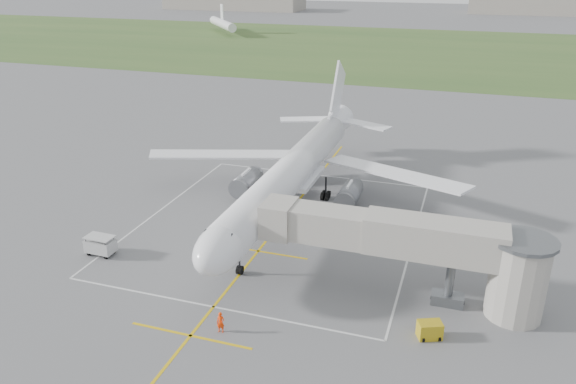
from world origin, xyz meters
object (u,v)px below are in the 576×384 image
(ramp_worker_nose, at_px, (221,322))
(ramp_worker_wing, at_px, (266,199))
(jet_bridge, at_px, (424,248))
(gpu_unit, at_px, (430,330))
(airliner, at_px, (292,172))
(baggage_cart, at_px, (100,245))

(ramp_worker_nose, bearing_deg, ramp_worker_wing, 93.99)
(jet_bridge, distance_m, gpu_unit, 6.61)
(airliner, xyz_separation_m, ramp_worker_nose, (1.98, -23.57, -3.55))
(ramp_worker_nose, bearing_deg, airliner, 86.53)
(baggage_cart, bearing_deg, airliner, 50.54)
(airliner, xyz_separation_m, baggage_cart, (-14.03, -16.08, -3.43))
(ramp_worker_wing, bearing_deg, gpu_unit, -173.24)
(airliner, relative_size, baggage_cart, 16.94)
(airliner, height_order, gpu_unit, airliner)
(ramp_worker_wing, bearing_deg, jet_bridge, -166.46)
(airliner, distance_m, gpu_unit, 25.99)
(jet_bridge, bearing_deg, gpu_unit, -75.44)
(baggage_cart, height_order, ramp_worker_wing, baggage_cart)
(ramp_worker_nose, xyz_separation_m, ramp_worker_wing, (-5.05, 23.23, 0.02))
(jet_bridge, relative_size, baggage_cart, 8.48)
(airliner, height_order, jet_bridge, airliner)
(jet_bridge, relative_size, ramp_worker_nose, 13.88)
(airliner, relative_size, jet_bridge, 2.00)
(jet_bridge, xyz_separation_m, ramp_worker_wing, (-18.79, 13.91, -3.89))
(airliner, distance_m, ramp_worker_nose, 23.92)
(airliner, bearing_deg, ramp_worker_wing, -173.74)
(jet_bridge, bearing_deg, ramp_worker_wing, 143.48)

